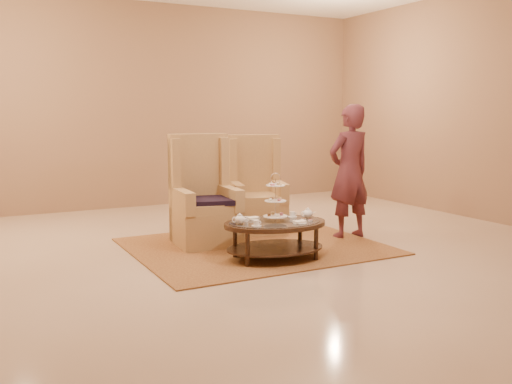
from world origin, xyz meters
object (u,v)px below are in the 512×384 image
person (349,172)px  armchair_left (204,207)px  tea_table (275,228)px  armchair_right (256,199)px

person → armchair_left: bearing=-20.2°
tea_table → person: size_ratio=0.72×
tea_table → armchair_left: 1.18m
tea_table → armchair_left: armchair_left is taller
tea_table → armchair_right: bearing=77.1°
armchair_left → tea_table: bearing=-65.1°
armchair_right → tea_table: bearing=-93.4°
armchair_left → person: size_ratio=0.79×
armchair_left → armchair_right: bearing=27.0°
tea_table → armchair_left: (-0.41, 1.10, 0.11)m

